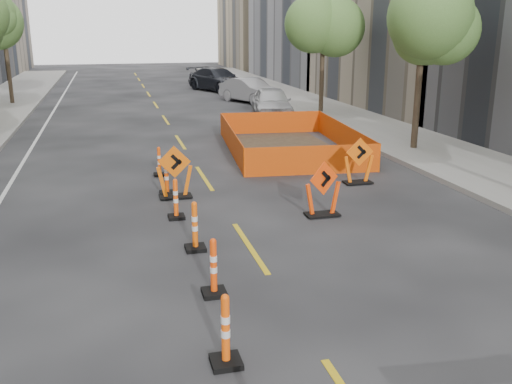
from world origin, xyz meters
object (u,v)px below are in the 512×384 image
object	(u,v)px
chevron_sign_left	(175,172)
parked_car_far	(218,80)
chevron_sign_right	(359,161)
channelizer_5	(176,199)
channelizer_3	(214,267)
parked_car_mid	(250,90)
channelizer_4	(195,226)
parked_car_near	(272,102)
channelizer_6	(167,176)
channelizer_7	(159,161)
channelizer_2	(226,330)
chevron_sign_center	(323,189)

from	to	relation	value
chevron_sign_left	parked_car_far	world-z (taller)	parked_car_far
chevron_sign_right	channelizer_5	bearing A→B (deg)	-158.52
channelizer_3	parked_car_far	bearing A→B (deg)	79.14
parked_car_far	parked_car_mid	bearing A→B (deg)	-108.32
channelizer_4	parked_car_near	size ratio (longest dim) A/B	0.23
channelizer_6	parked_car_mid	world-z (taller)	parked_car_mid
channelizer_6	chevron_sign_left	xyz separation A→B (m)	(0.19, -0.41, 0.21)
channelizer_7	chevron_sign_right	size ratio (longest dim) A/B	0.66
channelizer_3	parked_car_near	xyz separation A→B (m)	(6.61, 19.48, 0.26)
channelizer_2	parked_car_near	size ratio (longest dim) A/B	0.23
channelizer_6	parked_car_near	xyz separation A→B (m)	(6.76, 12.93, 0.26)
channelizer_3	channelizer_5	xyz separation A→B (m)	(-0.15, 4.37, -0.02)
parked_car_near	parked_car_mid	xyz separation A→B (m)	(0.38, 6.31, -0.04)
channelizer_5	channelizer_7	size ratio (longest dim) A/B	1.09
channelizer_4	chevron_sign_right	size ratio (longest dim) A/B	0.76
channelizer_5	parked_car_far	xyz separation A→B (m)	(6.46, 28.55, 0.32)
channelizer_2	channelizer_3	xyz separation A→B (m)	(0.23, 2.18, -0.01)
channelizer_7	channelizer_2	bearing A→B (deg)	-90.34
parked_car_near	parked_car_far	xyz separation A→B (m)	(-0.30, 13.43, 0.04)
channelizer_2	channelizer_6	xyz separation A→B (m)	(0.08, 8.73, -0.02)
channelizer_5	parked_car_mid	xyz separation A→B (m)	(7.14, 21.42, 0.25)
channelizer_4	parked_car_far	bearing A→B (deg)	78.38
chevron_sign_center	parked_car_mid	size ratio (longest dim) A/B	0.31
channelizer_2	channelizer_5	bearing A→B (deg)	89.32
channelizer_4	channelizer_7	bearing A→B (deg)	91.40
chevron_sign_left	parked_car_near	world-z (taller)	parked_car_near
channelizer_2	channelizer_4	bearing A→B (deg)	87.05
channelizer_6	chevron_sign_left	bearing A→B (deg)	-65.22
channelizer_4	channelizer_7	world-z (taller)	channelizer_4
parked_car_far	chevron_sign_right	bearing A→B (deg)	-115.35
chevron_sign_left	chevron_sign_right	distance (m)	5.52
channelizer_7	parked_car_mid	distance (m)	18.50
channelizer_3	channelizer_6	bearing A→B (deg)	91.33
channelizer_3	channelizer_6	world-z (taller)	channelizer_3
channelizer_5	parked_car_near	xyz separation A→B (m)	(6.76, 15.12, 0.28)
channelizer_5	parked_car_near	bearing A→B (deg)	65.90
channelizer_7	chevron_sign_center	bearing A→B (deg)	-54.83
parked_car_near	chevron_sign_right	bearing A→B (deg)	-85.22
parked_car_near	parked_car_mid	size ratio (longest dim) A/B	1.01
channelizer_4	chevron_sign_center	world-z (taller)	chevron_sign_center
channelizer_3	parked_car_near	size ratio (longest dim) A/B	0.23
chevron_sign_left	chevron_sign_right	bearing A→B (deg)	10.85
channelizer_2	channelizer_4	distance (m)	4.37
channelizer_4	parked_car_mid	distance (m)	24.62
channelizer_3	parked_car_far	xyz separation A→B (m)	(6.31, 32.91, 0.30)
channelizer_4	parked_car_near	world-z (taller)	parked_car_near
parked_car_near	parked_car_far	distance (m)	13.43
chevron_sign_center	chevron_sign_right	world-z (taller)	chevron_sign_right
channelizer_2	channelizer_5	size ratio (longest dim) A/B	1.07
channelizer_5	chevron_sign_center	world-z (taller)	chevron_sign_center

